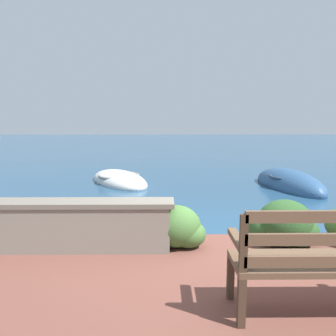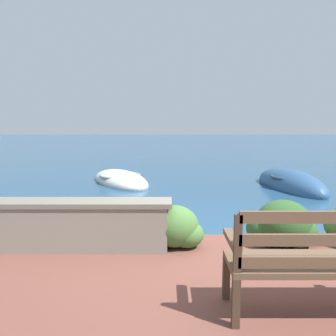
{
  "view_description": "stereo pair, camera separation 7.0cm",
  "coord_description": "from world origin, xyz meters",
  "views": [
    {
      "loc": [
        -0.76,
        -4.42,
        1.8
      ],
      "look_at": [
        -0.64,
        6.87,
        0.18
      ],
      "focal_mm": 35.0,
      "sensor_mm": 36.0,
      "label": 1
    },
    {
      "loc": [
        -0.69,
        -4.42,
        1.8
      ],
      "look_at": [
        -0.64,
        6.87,
        0.18
      ],
      "focal_mm": 35.0,
      "sensor_mm": 36.0,
      "label": 2
    }
  ],
  "objects": [
    {
      "name": "park_bench",
      "position": [
        0.49,
        -1.93,
        0.7
      ],
      "size": [
        1.41,
        0.48,
        0.93
      ],
      "rotation": [
        0.0,
        0.0,
        -0.02
      ],
      "color": "#433123",
      "rests_on": "patio_terrace"
    },
    {
      "name": "ground_plane",
      "position": [
        0.0,
        0.0,
        0.0
      ],
      "size": [
        80.0,
        80.0,
        0.0
      ],
      "color": "navy"
    },
    {
      "name": "rowboat_nearest",
      "position": [
        2.62,
        4.29,
        0.07
      ],
      "size": [
        1.63,
        2.98,
        0.89
      ],
      "rotation": [
        0.0,
        0.0,
        1.79
      ],
      "color": "#2D517A",
      "rests_on": "ground_plane"
    },
    {
      "name": "hedge_clump_left",
      "position": [
        -1.64,
        -0.34,
        0.46
      ],
      "size": [
        0.83,
        0.6,
        0.56
      ],
      "color": "#38662D",
      "rests_on": "patio_terrace"
    },
    {
      "name": "stone_wall",
      "position": [
        -1.8,
        -0.52,
        0.53
      ],
      "size": [
        2.31,
        0.39,
        0.62
      ],
      "color": "gray",
      "rests_on": "patio_terrace"
    },
    {
      "name": "hedge_clump_right",
      "position": [
        0.76,
        -0.41,
        0.48
      ],
      "size": [
        0.88,
        0.63,
        0.6
      ],
      "color": "#284C23",
      "rests_on": "patio_terrace"
    },
    {
      "name": "hedge_clump_centre",
      "position": [
        -0.63,
        -0.43,
        0.45
      ],
      "size": [
        0.78,
        0.56,
        0.53
      ],
      "color": "#426B33",
      "rests_on": "patio_terrace"
    },
    {
      "name": "rowboat_mid",
      "position": [
        -2.1,
        5.06,
        0.06
      ],
      "size": [
        2.45,
        2.94,
        0.63
      ],
      "rotation": [
        0.0,
        0.0,
        5.27
      ],
      "color": "silver",
      "rests_on": "ground_plane"
    }
  ]
}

